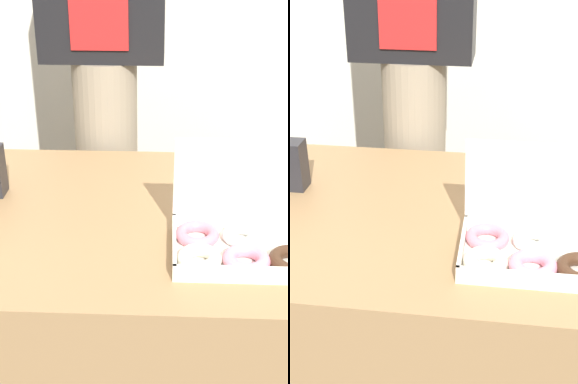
# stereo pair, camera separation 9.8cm
# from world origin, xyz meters

# --- Properties ---
(table) EXTENTS (1.17, 0.80, 0.71)m
(table) POSITION_xyz_m (0.00, 0.00, 0.35)
(table) COLOR #99754C
(table) RESTS_ON ground_plane
(donut_box) EXTENTS (0.33, 0.23, 0.25)m
(donut_box) POSITION_xyz_m (0.23, -0.18, 0.75)
(donut_box) COLOR white
(donut_box) RESTS_ON table
(person_customer) EXTENTS (0.40, 0.22, 1.78)m
(person_customer) POSITION_xyz_m (-0.15, 0.55, 0.96)
(person_customer) COLOR gray
(person_customer) RESTS_ON ground_plane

